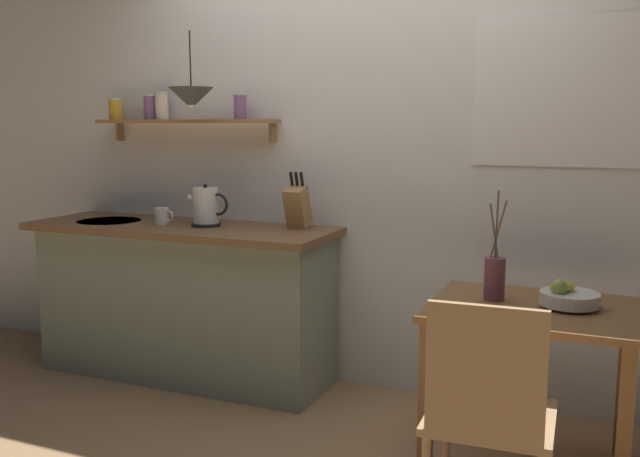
% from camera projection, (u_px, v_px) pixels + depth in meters
% --- Properties ---
extents(ground_plane, '(14.00, 14.00, 0.00)m').
position_uv_depth(ground_plane, '(319.00, 424.00, 3.48)').
color(ground_plane, '#A87F56').
extents(back_wall, '(6.80, 0.11, 2.70)m').
position_uv_depth(back_wall, '(400.00, 149.00, 3.79)').
color(back_wall, white).
rests_on(back_wall, ground_plane).
extents(kitchen_counter, '(1.83, 0.63, 0.91)m').
position_uv_depth(kitchen_counter, '(184.00, 300.00, 4.09)').
color(kitchen_counter, gray).
rests_on(kitchen_counter, ground_plane).
extents(wall_shelf, '(1.19, 0.20, 0.29)m').
position_uv_depth(wall_shelf, '(176.00, 116.00, 4.15)').
color(wall_shelf, '#9E6B3D').
extents(dining_table, '(0.85, 0.70, 0.72)m').
position_uv_depth(dining_table, '(532.00, 336.00, 2.96)').
color(dining_table, brown).
rests_on(dining_table, ground_plane).
extents(dining_chair_near, '(0.45, 0.45, 0.92)m').
position_uv_depth(dining_chair_near, '(488.00, 410.00, 2.38)').
color(dining_chair_near, tan).
rests_on(dining_chair_near, ground_plane).
extents(fruit_bowl, '(0.24, 0.24, 0.13)m').
position_uv_depth(fruit_bowl, '(568.00, 297.00, 2.91)').
color(fruit_bowl, silver).
rests_on(fruit_bowl, dining_table).
extents(twig_vase, '(0.09, 0.09, 0.48)m').
position_uv_depth(twig_vase, '(494.00, 277.00, 3.03)').
color(twig_vase, brown).
rests_on(twig_vase, dining_table).
extents(electric_kettle, '(0.25, 0.17, 0.24)m').
position_uv_depth(electric_kettle, '(206.00, 207.00, 3.95)').
color(electric_kettle, black).
rests_on(electric_kettle, kitchen_counter).
extents(knife_block, '(0.11, 0.17, 0.32)m').
position_uv_depth(knife_block, '(297.00, 206.00, 3.84)').
color(knife_block, tan).
rests_on(knife_block, kitchen_counter).
extents(coffee_mug_by_sink, '(0.12, 0.08, 0.10)m').
position_uv_depth(coffee_mug_by_sink, '(162.00, 216.00, 4.03)').
color(coffee_mug_by_sink, white).
rests_on(coffee_mug_by_sink, kitchen_counter).
extents(pendant_lamp, '(0.25, 0.25, 0.42)m').
position_uv_depth(pendant_lamp, '(191.00, 98.00, 3.80)').
color(pendant_lamp, black).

